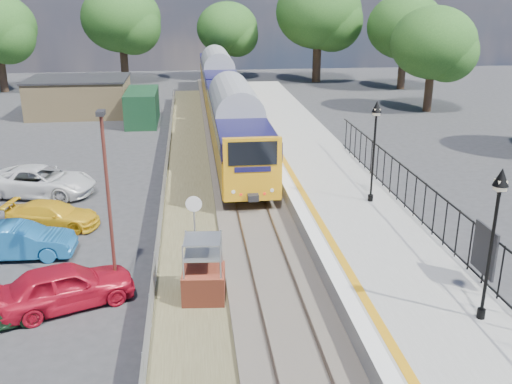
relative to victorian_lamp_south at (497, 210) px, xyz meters
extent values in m
plane|color=#2D2D30|center=(-5.50, 4.00, -4.30)|extent=(120.00, 120.00, 0.00)
cube|color=#473F38|center=(-5.50, 14.00, -4.20)|extent=(3.40, 80.00, 0.20)
cube|color=#4C472D|center=(-8.40, 12.00, -4.27)|extent=(2.60, 70.00, 0.06)
cube|color=brown|center=(-6.22, 14.00, -4.08)|extent=(0.07, 80.00, 0.14)
cube|color=brown|center=(-4.78, 14.00, -4.08)|extent=(0.07, 80.00, 0.14)
cube|color=gray|center=(-1.30, 12.00, -3.85)|extent=(5.00, 70.00, 0.90)
cube|color=silver|center=(-3.55, 12.00, -3.39)|extent=(0.50, 70.00, 0.01)
cube|color=orange|center=(-3.05, 12.00, -3.39)|extent=(0.30, 70.00, 0.01)
cylinder|color=black|center=(0.00, 0.00, -3.25)|extent=(0.24, 0.24, 0.30)
cylinder|color=black|center=(0.00, 0.00, -1.40)|extent=(0.10, 0.10, 3.70)
cube|color=black|center=(0.00, 0.00, 0.55)|extent=(0.08, 0.08, 0.30)
cube|color=beige|center=(0.00, 0.00, 0.72)|extent=(0.26, 0.26, 0.30)
cone|color=black|center=(0.00, 0.00, 0.95)|extent=(0.44, 0.44, 0.50)
cylinder|color=black|center=(-0.20, 10.00, -3.25)|extent=(0.24, 0.24, 0.30)
cylinder|color=black|center=(-0.20, 10.00, -1.40)|extent=(0.10, 0.10, 3.70)
cube|color=black|center=(-0.20, 10.00, 0.55)|extent=(0.08, 0.08, 0.30)
cube|color=beige|center=(-0.20, 10.00, 0.72)|extent=(0.26, 0.26, 0.30)
cone|color=black|center=(-0.20, 10.00, 0.95)|extent=(0.44, 0.44, 0.50)
cube|color=black|center=(1.05, 6.50, -1.65)|extent=(0.05, 26.00, 0.05)
cube|color=black|center=(1.00, 2.00, -2.20)|extent=(0.08, 1.40, 1.60)
cube|color=tan|center=(-17.50, 36.00, -2.80)|extent=(8.00, 6.00, 3.00)
cube|color=black|center=(-17.50, 36.00, -1.25)|extent=(8.20, 6.20, 0.15)
cube|color=#14381C|center=(-12.00, 32.00, -3.00)|extent=(2.40, 6.00, 2.60)
cylinder|color=#332319|center=(-27.50, 49.00, -2.55)|extent=(0.80, 0.80, 3.50)
cylinder|color=#332319|center=(-15.50, 54.00, -2.37)|extent=(0.88, 0.88, 3.85)
ellipsoid|color=#214C19|center=(-15.50, 54.00, 2.85)|extent=(8.80, 8.80, 7.48)
cylinder|color=#332319|center=(-3.50, 56.00, -2.72)|extent=(0.72, 0.72, 3.15)
ellipsoid|color=#214C19|center=(-3.50, 56.00, 1.55)|extent=(7.20, 7.20, 6.12)
cylinder|color=#332319|center=(6.50, 52.00, -2.20)|extent=(0.96, 0.96, 4.20)
ellipsoid|color=#214C19|center=(6.50, 52.00, 3.50)|extent=(9.60, 9.60, 8.16)
cylinder|color=#332319|center=(14.50, 46.00, -2.55)|extent=(0.80, 0.80, 3.50)
ellipsoid|color=#214C19|center=(14.50, 46.00, 2.20)|extent=(8.00, 8.00, 6.80)
cylinder|color=#332319|center=(12.50, 34.00, -2.72)|extent=(0.72, 0.72, 3.15)
ellipsoid|color=#214C19|center=(12.50, 34.00, 1.55)|extent=(7.20, 7.20, 6.12)
cube|color=orange|center=(-5.50, 21.21, -2.61)|extent=(2.80, 20.00, 1.90)
cube|color=#12103C|center=(-5.50, 21.21, -1.31)|extent=(2.82, 20.00, 0.90)
cube|color=black|center=(-5.50, 21.21, -1.31)|extent=(2.82, 18.00, 0.70)
cube|color=black|center=(-5.50, 21.21, -3.79)|extent=(2.00, 18.00, 0.45)
cube|color=orange|center=(-5.50, 41.81, -2.61)|extent=(2.80, 20.00, 1.90)
cube|color=#12103C|center=(-5.50, 41.81, -1.31)|extent=(2.82, 20.00, 0.90)
cube|color=black|center=(-5.50, 41.81, -1.31)|extent=(2.82, 18.00, 0.70)
cube|color=black|center=(-5.50, 41.81, -3.79)|extent=(2.00, 18.00, 0.45)
cube|color=black|center=(-5.50, 11.00, -1.26)|extent=(2.24, 0.04, 1.10)
cube|color=brown|center=(-8.00, 3.61, -3.75)|extent=(1.54, 1.54, 1.09)
cylinder|color=#999EA3|center=(-8.24, 5.81, -2.96)|extent=(0.06, 0.06, 2.68)
cylinder|color=silver|center=(-8.24, 5.76, -1.62)|extent=(0.60, 0.11, 0.60)
cylinder|color=#54231C|center=(-11.02, 4.41, -1.14)|extent=(0.12, 0.12, 6.31)
cube|color=black|center=(-11.02, 4.41, 2.06)|extent=(0.25, 0.50, 0.15)
imported|color=#B71026|center=(-12.55, 3.67, -3.54)|extent=(4.80, 3.34, 1.52)
imported|color=#195C99|center=(-15.10, 7.73, -3.60)|extent=(4.25, 1.57, 1.39)
imported|color=yellow|center=(-14.47, 10.68, -3.70)|extent=(4.36, 2.49, 1.19)
imported|color=silver|center=(-15.99, 15.12, -3.53)|extent=(5.96, 3.79, 1.53)
camera|label=1|loc=(-8.24, -13.67, 5.64)|focal=40.00mm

